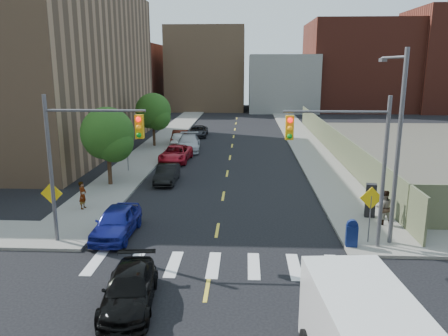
# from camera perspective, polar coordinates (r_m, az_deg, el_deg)

# --- Properties ---
(ground) EXTENTS (160.00, 160.00, 0.00)m
(ground) POSITION_cam_1_polar(r_m,az_deg,el_deg) (15.44, -2.90, -19.03)
(ground) COLOR black
(ground) RESTS_ON ground
(sidewalk_nw) EXTENTS (3.50, 73.00, 0.15)m
(sidewalk_nw) POSITION_cam_1_polar(r_m,az_deg,el_deg) (55.84, -6.63, 4.80)
(sidewalk_nw) COLOR gray
(sidewalk_nw) RESTS_ON ground
(sidewalk_ne) EXTENTS (3.50, 73.00, 0.15)m
(sidewalk_ne) POSITION_cam_1_polar(r_m,az_deg,el_deg) (55.45, 9.43, 4.65)
(sidewalk_ne) COLOR gray
(sidewalk_ne) RESTS_ON ground
(fence_north) EXTENTS (0.12, 44.00, 2.50)m
(fence_north) POSITION_cam_1_polar(r_m,az_deg,el_deg) (42.38, 14.00, 3.40)
(fence_north) COLOR #5E6244
(fence_north) RESTS_ON ground
(building_nw) EXTENTS (22.00, 30.00, 16.00)m
(building_nw) POSITION_cam_1_polar(r_m,az_deg,el_deg) (48.93, -26.30, 11.68)
(building_nw) COLOR #8C6B4C
(building_nw) RESTS_ON ground
(bg_bldg_west) EXTENTS (14.00, 18.00, 12.00)m
(bg_bldg_west) POSITION_cam_1_polar(r_m,az_deg,el_deg) (86.24, -13.17, 11.48)
(bg_bldg_west) COLOR #592319
(bg_bldg_west) RESTS_ON ground
(bg_bldg_midwest) EXTENTS (14.00, 16.00, 15.00)m
(bg_bldg_midwest) POSITION_cam_1_polar(r_m,az_deg,el_deg) (85.30, -2.18, 12.80)
(bg_bldg_midwest) COLOR #8C6B4C
(bg_bldg_midwest) RESTS_ON ground
(bg_bldg_center) EXTENTS (12.00, 16.00, 10.00)m
(bg_bldg_center) POSITION_cam_1_polar(r_m,az_deg,el_deg) (83.30, 7.53, 10.97)
(bg_bldg_center) COLOR gray
(bg_bldg_center) RESTS_ON ground
(bg_bldg_east) EXTENTS (18.00, 18.00, 16.00)m
(bg_bldg_east) POSITION_cam_1_polar(r_m,az_deg,el_deg) (87.44, 16.89, 12.60)
(bg_bldg_east) COLOR #592319
(bg_bldg_east) RESTS_ON ground
(signal_nw) EXTENTS (4.59, 0.30, 7.00)m
(signal_nw) POSITION_cam_1_polar(r_m,az_deg,el_deg) (20.70, -18.09, 2.27)
(signal_nw) COLOR #59595E
(signal_nw) RESTS_ON ground
(signal_ne) EXTENTS (4.59, 0.30, 7.00)m
(signal_ne) POSITION_cam_1_polar(r_m,az_deg,el_deg) (19.88, 16.17, 1.97)
(signal_ne) COLOR #59595E
(signal_ne) RESTS_ON ground
(streetlight_ne) EXTENTS (0.25, 3.70, 9.00)m
(streetlight_ne) POSITION_cam_1_polar(r_m,az_deg,el_deg) (21.23, 21.59, 4.15)
(streetlight_ne) COLOR #59595E
(streetlight_ne) RESTS_ON ground
(warn_sign_nw) EXTENTS (1.06, 0.06, 2.83)m
(warn_sign_nw) POSITION_cam_1_polar(r_m,az_deg,el_deg) (22.43, -21.52, -3.86)
(warn_sign_nw) COLOR #59595E
(warn_sign_nw) RESTS_ON ground
(warn_sign_ne) EXTENTS (1.06, 0.06, 2.83)m
(warn_sign_ne) POSITION_cam_1_polar(r_m,az_deg,el_deg) (21.27, 18.63, -4.53)
(warn_sign_ne) COLOR #59595E
(warn_sign_ne) RESTS_ON ground
(warn_sign_midwest) EXTENTS (1.06, 0.06, 2.83)m
(warn_sign_midwest) POSITION_cam_1_polar(r_m,az_deg,el_deg) (34.80, -12.53, 2.63)
(warn_sign_midwest) COLOR #59595E
(warn_sign_midwest) RESTS_ON ground
(tree_west_near) EXTENTS (3.66, 3.64, 5.52)m
(tree_west_near) POSITION_cam_1_polar(r_m,az_deg,el_deg) (30.87, -14.94, 3.96)
(tree_west_near) COLOR #332114
(tree_west_near) RESTS_ON ground
(tree_west_far) EXTENTS (3.66, 3.64, 5.52)m
(tree_west_far) POSITION_cam_1_polar(r_m,az_deg,el_deg) (45.26, -9.22, 7.09)
(tree_west_far) COLOR #332114
(tree_west_far) RESTS_ON ground
(parked_car_blue) EXTENTS (1.80, 4.37, 1.48)m
(parked_car_blue) POSITION_cam_1_polar(r_m,az_deg,el_deg) (22.25, -13.85, -6.83)
(parked_car_blue) COLOR navy
(parked_car_blue) RESTS_ON ground
(parked_car_black) EXTENTS (1.41, 3.95, 1.30)m
(parked_car_black) POSITION_cam_1_polar(r_m,az_deg,el_deg) (31.54, -7.45, -0.76)
(parked_car_black) COLOR black
(parked_car_black) RESTS_ON ground
(parked_car_red) EXTENTS (2.57, 5.16, 1.41)m
(parked_car_red) POSITION_cam_1_polar(r_m,az_deg,el_deg) (38.28, -6.31, 1.86)
(parked_car_red) COLOR #A6101F
(parked_car_red) RESTS_ON ground
(parked_car_silver) EXTENTS (2.64, 5.54, 1.56)m
(parked_car_silver) POSITION_cam_1_polar(r_m,az_deg,el_deg) (43.15, -4.65, 3.30)
(parked_car_silver) COLOR #ADAFB5
(parked_car_silver) RESTS_ON ground
(parked_car_white) EXTENTS (2.17, 4.48, 1.47)m
(parked_car_white) POSITION_cam_1_polar(r_m,az_deg,el_deg) (45.31, -5.95, 3.69)
(parked_car_white) COLOR silver
(parked_car_white) RESTS_ON ground
(parked_car_maroon) EXTENTS (1.87, 4.69, 1.52)m
(parked_car_maroon) POSITION_cam_1_polar(r_m,az_deg,el_deg) (46.32, -5.76, 3.93)
(parked_car_maroon) COLOR #45160D
(parked_car_maroon) RESTS_ON ground
(parked_car_grey) EXTENTS (2.19, 4.59, 1.26)m
(parked_car_grey) POSITION_cam_1_polar(r_m,az_deg,el_deg) (51.79, -3.40, 4.83)
(parked_car_grey) COLOR #212227
(parked_car_grey) RESTS_ON ground
(black_sedan) EXTENTS (2.17, 4.42, 1.24)m
(black_sedan) POSITION_cam_1_polar(r_m,az_deg,el_deg) (16.16, -12.24, -15.23)
(black_sedan) COLOR black
(black_sedan) RESTS_ON ground
(mailbox) EXTENTS (0.55, 0.44, 1.26)m
(mailbox) POSITION_cam_1_polar(r_m,az_deg,el_deg) (20.99, 16.35, -8.18)
(mailbox) COLOR #0E1C51
(mailbox) RESTS_ON sidewalk_ne
(payphone) EXTENTS (0.63, 0.56, 1.85)m
(payphone) POSITION_cam_1_polar(r_m,az_deg,el_deg) (25.11, 18.58, -4.02)
(payphone) COLOR black
(payphone) RESTS_ON sidewalk_ne
(pedestrian_west) EXTENTS (0.44, 0.62, 1.61)m
(pedestrian_west) POSITION_cam_1_polar(r_m,az_deg,el_deg) (26.43, -17.98, -3.39)
(pedestrian_west) COLOR gray
(pedestrian_west) RESTS_ON sidewalk_nw
(pedestrian_east) EXTENTS (0.96, 0.78, 1.82)m
(pedestrian_east) POSITION_cam_1_polar(r_m,az_deg,el_deg) (24.18, 20.16, -4.85)
(pedestrian_east) COLOR gray
(pedestrian_east) RESTS_ON sidewalk_ne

